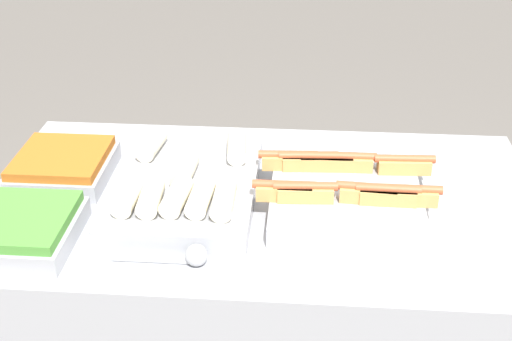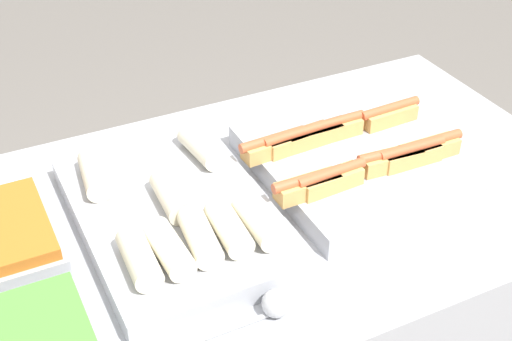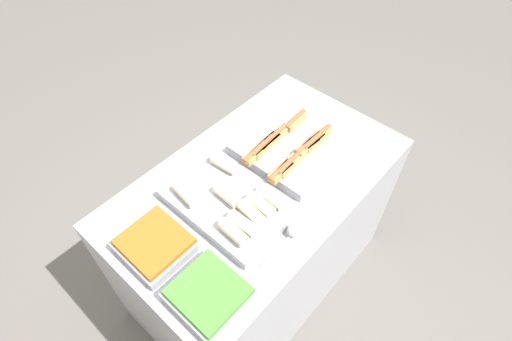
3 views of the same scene
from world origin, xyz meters
The scene contains 3 objects.
tray_hotdogs centered at (0.21, 0.00, 0.99)m, with size 0.46×0.45×0.10m.
tray_wraps centered at (-0.20, -0.01, 0.99)m, with size 0.36×0.54×0.10m.
serving_spoon_near centered at (-0.14, -0.30, 0.97)m, with size 0.22×0.05×0.05m.
Camera 2 is at (-0.54, -1.06, 1.86)m, focal length 50.00 mm.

